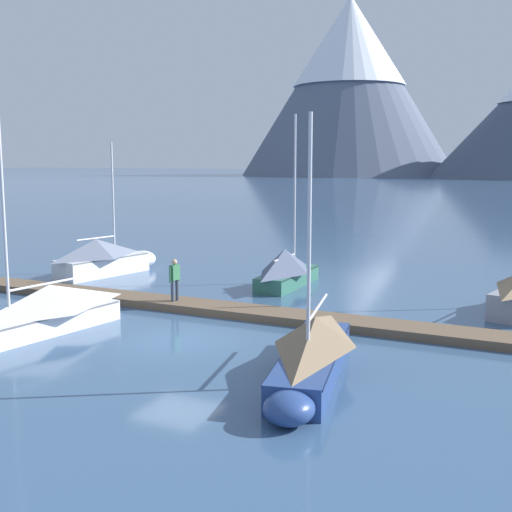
{
  "coord_description": "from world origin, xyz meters",
  "views": [
    {
      "loc": [
        11.46,
        -17.67,
        5.91
      ],
      "look_at": [
        0.0,
        6.0,
        2.0
      ],
      "focal_mm": 45.75,
      "sensor_mm": 36.0,
      "label": 1
    }
  ],
  "objects_px": {
    "sailboat_nearest_berth": "(105,257)",
    "sailboat_mid_dock_port": "(288,268)",
    "person_on_dock": "(175,277)",
    "sailboat_mid_dock_starboard": "(312,351)",
    "sailboat_second_berth": "(39,312)"
  },
  "relations": [
    {
      "from": "sailboat_mid_dock_port",
      "to": "sailboat_mid_dock_starboard",
      "type": "height_order",
      "value": "sailboat_mid_dock_port"
    },
    {
      "from": "sailboat_nearest_berth",
      "to": "person_on_dock",
      "type": "distance_m",
      "value": 9.0
    },
    {
      "from": "sailboat_nearest_berth",
      "to": "sailboat_mid_dock_port",
      "type": "distance_m",
      "value": 9.8
    },
    {
      "from": "sailboat_second_berth",
      "to": "sailboat_mid_dock_port",
      "type": "xyz_separation_m",
      "value": [
        4.29,
        11.5,
        0.08
      ]
    },
    {
      "from": "sailboat_second_berth",
      "to": "person_on_dock",
      "type": "xyz_separation_m",
      "value": [
        2.05,
        5.28,
        0.48
      ]
    },
    {
      "from": "sailboat_nearest_berth",
      "to": "sailboat_second_berth",
      "type": "xyz_separation_m",
      "value": [
        5.44,
        -10.26,
        -0.11
      ]
    },
    {
      "from": "sailboat_nearest_berth",
      "to": "sailboat_mid_dock_port",
      "type": "relative_size",
      "value": 0.85
    },
    {
      "from": "sailboat_second_berth",
      "to": "person_on_dock",
      "type": "height_order",
      "value": "sailboat_second_berth"
    },
    {
      "from": "sailboat_mid_dock_port",
      "to": "person_on_dock",
      "type": "xyz_separation_m",
      "value": [
        -2.23,
        -6.22,
        0.4
      ]
    },
    {
      "from": "sailboat_nearest_berth",
      "to": "person_on_dock",
      "type": "height_order",
      "value": "sailboat_nearest_berth"
    },
    {
      "from": "sailboat_mid_dock_port",
      "to": "person_on_dock",
      "type": "bearing_deg",
      "value": -109.76
    },
    {
      "from": "sailboat_nearest_berth",
      "to": "sailboat_mid_dock_starboard",
      "type": "xyz_separation_m",
      "value": [
        15.42,
        -10.43,
        -0.13
      ]
    },
    {
      "from": "sailboat_mid_dock_starboard",
      "to": "person_on_dock",
      "type": "distance_m",
      "value": 9.64
    },
    {
      "from": "sailboat_mid_dock_port",
      "to": "person_on_dock",
      "type": "distance_m",
      "value": 6.62
    },
    {
      "from": "sailboat_nearest_berth",
      "to": "sailboat_mid_dock_starboard",
      "type": "relative_size",
      "value": 0.93
    }
  ]
}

